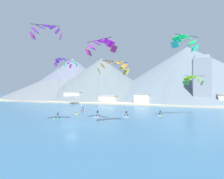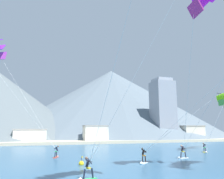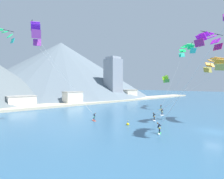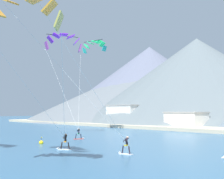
{
  "view_description": "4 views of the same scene",
  "coord_description": "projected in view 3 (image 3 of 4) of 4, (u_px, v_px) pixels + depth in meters",
  "views": [
    {
      "loc": [
        19.58,
        -29.64,
        7.19
      ],
      "look_at": [
        3.9,
        12.79,
        7.11
      ],
      "focal_mm": 28.0,
      "sensor_mm": 36.0,
      "label": 1
    },
    {
      "loc": [
        -10.98,
        -12.29,
        3.81
      ],
      "look_at": [
        -1.55,
        16.59,
        9.37
      ],
      "focal_mm": 35.0,
      "sensor_mm": 36.0,
      "label": 2
    },
    {
      "loc": [
        -30.44,
        -9.29,
        7.34
      ],
      "look_at": [
        -3.53,
        19.74,
        6.42
      ],
      "focal_mm": 28.0,
      "sensor_mm": 36.0,
      "label": 3
    },
    {
      "loc": [
        29.15,
        -7.77,
        4.21
      ],
      "look_at": [
        -0.72,
        19.2,
        6.95
      ],
      "focal_mm": 50.0,
      "sensor_mm": 36.0,
      "label": 4
    }
  ],
  "objects": [
    {
      "name": "parafoil_kite_near_trail",
      "position": [
        214.0,
        64.0,
        34.57
      ],
      "size": [
        10.28,
        11.68,
        11.45
      ],
      "color": "#B8AD49"
    },
    {
      "name": "highrise_tower",
      "position": [
        113.0,
        79.0,
        87.81
      ],
      "size": [
        7.0,
        7.0,
        21.71
      ],
      "color": "gray",
      "rests_on": "ground"
    },
    {
      "name": "shoreline_strip",
      "position": [
        64.0,
        104.0,
        64.22
      ],
      "size": [
        180.0,
        10.0,
        0.7
      ],
      "primitive_type": "cube",
      "color": "beige",
      "rests_on": "ground"
    },
    {
      "name": "parafoil_kite_near_lead",
      "position": [
        186.0,
        49.0,
        51.97
      ],
      "size": [
        8.84,
        8.32,
        18.19
      ],
      "color": "#31C7B0"
    },
    {
      "name": "ground_plane",
      "position": [
        213.0,
        132.0,
        27.67
      ],
      "size": [
        400.0,
        400.0,
        0.0
      ],
      "primitive_type": "plane",
      "color": "#336084"
    },
    {
      "name": "kitesurfer_far_left",
      "position": [
        162.0,
        113.0,
        42.59
      ],
      "size": [
        1.78,
        0.69,
        1.81
      ],
      "color": "white",
      "rests_on": "ground"
    },
    {
      "name": "shore_building_promenade_mid",
      "position": [
        73.0,
        98.0,
        68.23
      ],
      "size": [
        7.03,
        4.67,
        4.99
      ],
      "color": "silver",
      "rests_on": "ground"
    },
    {
      "name": "shore_building_quay_east",
      "position": [
        21.0,
        101.0,
        58.11
      ],
      "size": [
        8.85,
        6.25,
        3.96
      ],
      "color": "silver",
      "rests_on": "ground"
    },
    {
      "name": "kitesurfer_far_right",
      "position": [
        94.0,
        118.0,
        36.4
      ],
      "size": [
        0.94,
        1.78,
        1.68
      ],
      "color": "#E54C33",
      "rests_on": "ground"
    },
    {
      "name": "kitesurfer_near_trail",
      "position": [
        154.0,
        118.0,
        36.07
      ],
      "size": [
        1.59,
        1.42,
        1.81
      ],
      "color": "white",
      "rests_on": "ground"
    },
    {
      "name": "kitesurfer_near_lead",
      "position": [
        161.0,
        109.0,
        51.77
      ],
      "size": [
        1.08,
        1.75,
        1.7
      ],
      "color": "yellow",
      "rests_on": "ground"
    },
    {
      "name": "mountain_peak_west_ridge",
      "position": [
        61.0,
        69.0,
        122.19
      ],
      "size": [
        120.24,
        120.24,
        37.28
      ],
      "color": "slate",
      "rests_on": "ground"
    },
    {
      "name": "race_marker_buoy",
      "position": [
        128.0,
        124.0,
        32.27
      ],
      "size": [
        0.56,
        0.56,
        1.02
      ],
      "color": "yellow",
      "rests_on": "ground"
    },
    {
      "name": "parafoil_kite_distant_high_outer",
      "position": [
        0.0,
        33.0,
        36.7
      ],
      "size": [
        5.73,
        2.82,
        2.5
      ],
      "color": "#18A49F"
    },
    {
      "name": "kitesurfer_mid_center",
      "position": [
        159.0,
        130.0,
        26.36
      ],
      "size": [
        1.74,
        1.1,
        1.76
      ],
      "color": "#33B266",
      "rests_on": "ground"
    },
    {
      "name": "shore_building_quay_west",
      "position": [
        128.0,
        94.0,
        93.29
      ],
      "size": [
        8.07,
        6.95,
        5.13
      ],
      "color": "beige",
      "rests_on": "ground"
    },
    {
      "name": "parafoil_kite_far_right",
      "position": [
        36.0,
        32.0,
        31.73
      ],
      "size": [
        11.84,
        7.25,
        17.07
      ],
      "color": "purple"
    },
    {
      "name": "parafoil_kite_distant_low_drift",
      "position": [
        165.0,
        78.0,
        59.98
      ],
      "size": [
        5.6,
        4.6,
        2.62
      ],
      "color": "#4F9E3C"
    },
    {
      "name": "parafoil_kite_far_left",
      "position": [
        208.0,
        40.0,
        32.79
      ],
      "size": [
        7.07,
        12.46,
        15.69
      ],
      "color": "#A02274"
    }
  ]
}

